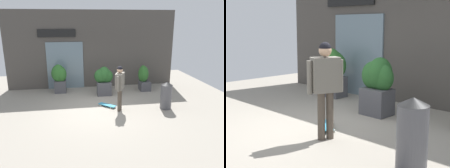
# 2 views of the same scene
# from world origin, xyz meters

# --- Properties ---
(ground_plane) EXTENTS (12.00, 12.00, 0.00)m
(ground_plane) POSITION_xyz_m (0.00, 0.00, 0.00)
(ground_plane) COLOR gray
(building_facade) EXTENTS (8.26, 0.31, 3.76)m
(building_facade) POSITION_xyz_m (-0.05, 3.12, 1.86)
(building_facade) COLOR #4C4742
(building_facade) RESTS_ON ground_plane
(skateboarder) EXTENTS (0.43, 0.61, 1.71)m
(skateboarder) POSITION_xyz_m (0.72, -0.26, 1.05)
(skateboarder) COLOR #4C4238
(skateboarder) RESTS_ON ground_plane
(skateboard) EXTENTS (0.69, 0.65, 0.08)m
(skateboard) POSITION_xyz_m (0.31, 0.18, 0.06)
(skateboard) COLOR teal
(skateboard) RESTS_ON ground_plane
(planter_box_left) EXTENTS (0.84, 0.62, 1.29)m
(planter_box_left) POSITION_xyz_m (0.37, 1.68, 0.73)
(planter_box_left) COLOR #47474C
(planter_box_left) RESTS_ON ground_plane
(planter_box_right) EXTENTS (0.70, 0.70, 1.35)m
(planter_box_right) POSITION_xyz_m (-1.63, 2.31, 0.79)
(planter_box_right) COLOR #47474C
(planter_box_right) RESTS_ON ground_plane
(trash_bin) EXTENTS (0.44, 0.44, 1.05)m
(trash_bin) POSITION_xyz_m (2.51, -0.36, 0.53)
(trash_bin) COLOR #4C4C51
(trash_bin) RESTS_ON ground_plane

